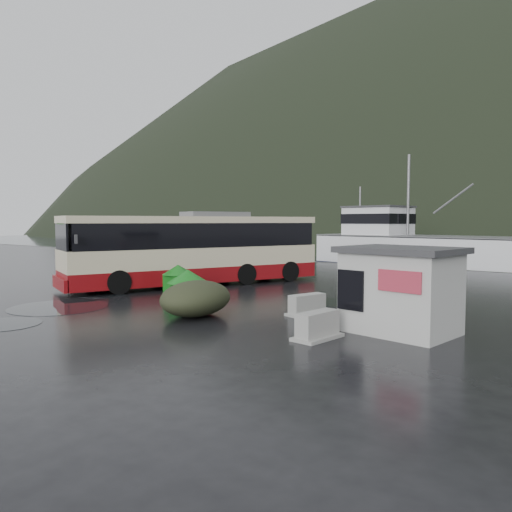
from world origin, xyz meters
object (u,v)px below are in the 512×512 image
Objects in this scene: coach_bus at (197,285)px; fishing_trawler at (440,259)px; white_van at (136,284)px; jersey_barrier_b at (317,339)px; ticket_kiosk at (399,333)px; waste_bin_right at (188,311)px; jersey_barrier_a at (307,315)px; waste_bin_left at (178,296)px; dome_tent at (196,316)px.

coach_bus is 25.98m from fishing_trawler.
white_van is 14.80m from jersey_barrier_b.
fishing_trawler is at bearing 88.24° from white_van.
coach_bus reaches higher than ticket_kiosk.
fishing_trawler is at bearing 90.91° from waste_bin_right.
white_van is at bearing -96.76° from fishing_trawler.
jersey_barrier_b reaches higher than jersey_barrier_a.
waste_bin_right is at bearing -161.78° from ticket_kiosk.
waste_bin_left is at bearing 141.37° from waste_bin_right.
waste_bin_left is at bearing -36.12° from coach_bus.
white_van is 5.35m from waste_bin_left.
dome_tent is at bearing -36.57° from waste_bin_left.
fishing_trawler is at bearing 98.41° from jersey_barrier_a.
jersey_barrier_a is (8.94, -3.74, 0.00)m from coach_bus.
coach_bus is 8.50m from dome_tent.
coach_bus is at bearing 122.35° from waste_bin_left.
white_van is 4.38× the size of jersey_barrier_b.
fishing_trawler reaches higher than dome_tent.
dome_tent is 2.11× the size of jersey_barrier_a.
fishing_trawler is (-7.96, 30.03, 0.00)m from ticket_kiosk.
coach_bus is 9.69m from jersey_barrier_a.
waste_bin_right reaches higher than jersey_barrier_b.
jersey_barrier_b is 0.06× the size of fishing_trawler.
waste_bin_left reaches higher than jersey_barrier_b.
fishing_trawler is (-1.28, 31.72, 0.00)m from dome_tent.
dome_tent is (0.78, -0.41, 0.00)m from waste_bin_right.
jersey_barrier_a is 0.96× the size of jersey_barrier_b.
jersey_barrier_b is at bearing -8.26° from waste_bin_right.
fishing_trawler reaches higher than white_van.
waste_bin_right is 0.88m from dome_tent.
coach_bus is 7.68m from waste_bin_right.
jersey_barrier_a is 0.05× the size of fishing_trawler.
white_van is at bearing 177.99° from ticket_kiosk.
ticket_kiosk is 0.12× the size of fishing_trawler.
waste_bin_right reaches higher than waste_bin_left.
coach_bus is at bearing -91.48° from fishing_trawler.
ticket_kiosk is at bearing 14.17° from dome_tent.
waste_bin_right is 5.97m from jersey_barrier_b.
dome_tent is at bearing -141.75° from jersey_barrier_a.
jersey_barrier_b is 32.80m from fishing_trawler.
coach_bus is 1.98× the size of white_van.
dome_tent is at bearing -27.64° from waste_bin_right.
fishing_trawler is (7.52, 27.16, 0.00)m from white_van.
jersey_barrier_a is (11.85, -2.15, 0.00)m from white_van.
ticket_kiosk is (10.43, -1.10, 0.00)m from waste_bin_left.
jersey_barrier_b is (5.91, -0.86, 0.00)m from waste_bin_right.
jersey_barrier_b is at bearing -70.02° from fishing_trawler.
coach_bus is 9.09× the size of jersey_barrier_a.
dome_tent is at bearing -78.97° from fishing_trawler.
waste_bin_right is (2.98, -2.38, 0.00)m from waste_bin_left.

